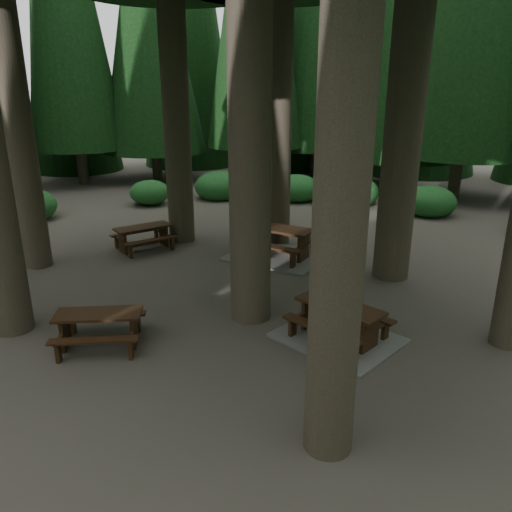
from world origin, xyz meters
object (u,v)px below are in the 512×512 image
Objects in this scene: picnic_table_a at (339,328)px; picnic_table_c at (277,246)px; picnic_table_e at (99,324)px; picnic_table_b at (143,234)px.

picnic_table_c reaches higher than picnic_table_a.
picnic_table_c is 6.25m from picnic_table_e.
picnic_table_e is (-3.59, -2.79, 0.21)m from picnic_table_a.
picnic_table_c reaches higher than picnic_table_e.
picnic_table_e is at bearing -95.33° from picnic_table_c.
picnic_table_a is 1.21× the size of picnic_table_e.
picnic_table_e is at bearing -121.23° from picnic_table_b.
picnic_table_a is 1.24× the size of picnic_table_b.
picnic_table_c is at bearing 50.41° from picnic_table_e.
picnic_table_a reaches higher than picnic_table_e.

